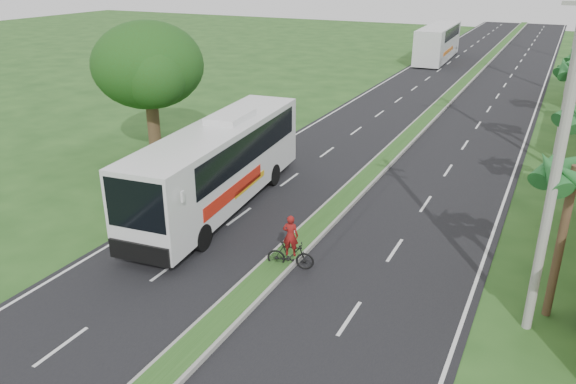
% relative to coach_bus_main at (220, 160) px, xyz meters
% --- Properties ---
extents(ground, '(180.00, 180.00, 0.00)m').
position_rel_coach_bus_main_xyz_m(ground, '(4.78, -5.64, -2.23)').
color(ground, '#22481A').
rests_on(ground, ground).
extents(road_asphalt, '(14.00, 160.00, 0.02)m').
position_rel_coach_bus_main_xyz_m(road_asphalt, '(4.78, 14.36, -2.22)').
color(road_asphalt, black).
rests_on(road_asphalt, ground).
extents(median_strip, '(1.20, 160.00, 0.18)m').
position_rel_coach_bus_main_xyz_m(median_strip, '(4.78, 14.36, -2.13)').
color(median_strip, gray).
rests_on(median_strip, ground).
extents(lane_edge_left, '(0.12, 160.00, 0.01)m').
position_rel_coach_bus_main_xyz_m(lane_edge_left, '(-1.92, 14.36, -2.23)').
color(lane_edge_left, silver).
rests_on(lane_edge_left, ground).
extents(lane_edge_right, '(0.12, 160.00, 0.01)m').
position_rel_coach_bus_main_xyz_m(lane_edge_right, '(11.48, 14.36, -2.23)').
color(lane_edge_right, silver).
rests_on(lane_edge_right, ground).
extents(palm_verge_a, '(2.40, 2.40, 5.45)m').
position_rel_coach_bus_main_xyz_m(palm_verge_a, '(13.78, -2.64, 2.51)').
color(palm_verge_a, '#473321').
rests_on(palm_verge_a, ground).
extents(shade_tree, '(6.30, 6.00, 7.54)m').
position_rel_coach_bus_main_xyz_m(shade_tree, '(-7.33, 4.38, 2.80)').
color(shade_tree, '#473321').
rests_on(shade_tree, ground).
extents(utility_pole_a, '(1.60, 0.28, 11.00)m').
position_rel_coach_bus_main_xyz_m(utility_pole_a, '(13.28, -3.64, 3.44)').
color(utility_pole_a, gray).
rests_on(utility_pole_a, ground).
extents(utility_pole_b, '(3.20, 0.28, 12.00)m').
position_rel_coach_bus_main_xyz_m(utility_pole_b, '(13.25, 12.36, 4.03)').
color(utility_pole_b, gray).
rests_on(utility_pole_b, ground).
extents(coach_bus_main, '(3.84, 12.74, 4.06)m').
position_rel_coach_bus_main_xyz_m(coach_bus_main, '(0.00, 0.00, 0.00)').
color(coach_bus_main, silver).
rests_on(coach_bus_main, ground).
extents(coach_bus_far, '(3.31, 13.09, 3.79)m').
position_rel_coach_bus_main_xyz_m(coach_bus_far, '(-0.42, 45.65, -0.08)').
color(coach_bus_far, silver).
rests_on(coach_bus_far, ground).
extents(motorcyclist, '(1.80, 0.88, 2.11)m').
position_rel_coach_bus_main_xyz_m(motorcyclist, '(5.25, -3.64, -1.49)').
color(motorcyclist, black).
rests_on(motorcyclist, ground).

